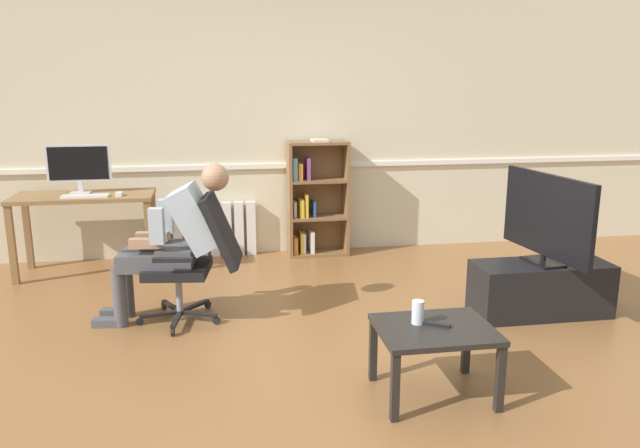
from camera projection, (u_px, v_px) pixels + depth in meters
ground_plane at (319, 356)px, 4.11m from camera, size 18.00×18.00×0.00m
back_wall at (277, 124)px, 6.34m from camera, size 12.00×0.13×2.70m
computer_desk at (84, 207)px, 5.73m from camera, size 1.26×0.57×0.76m
imac_monitor at (79, 165)px, 5.71m from camera, size 0.58×0.14×0.45m
keyboard at (85, 196)px, 5.57m from camera, size 0.41×0.12×0.02m
computer_mouse at (119, 194)px, 5.64m from camera, size 0.06×0.10×0.03m
bookshelf at (314, 200)px, 6.38m from camera, size 0.62×0.29×1.21m
radiator at (209, 230)px, 6.37m from camera, size 0.97×0.08×0.56m
office_chair at (197, 254)px, 4.61m from camera, size 0.82×0.62×0.98m
person_seated at (174, 238)px, 4.57m from camera, size 1.04×0.44×1.20m
tv_stand at (540, 289)px, 4.80m from camera, size 1.05×0.41×0.42m
tv_screen at (547, 217)px, 4.67m from camera, size 0.24×1.03×0.69m
coffee_table at (435, 337)px, 3.53m from camera, size 0.66×0.53×0.42m
drinking_glass at (418, 312)px, 3.54m from camera, size 0.07×0.07×0.14m
spare_remote at (437, 324)px, 3.52m from camera, size 0.15×0.11×0.02m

